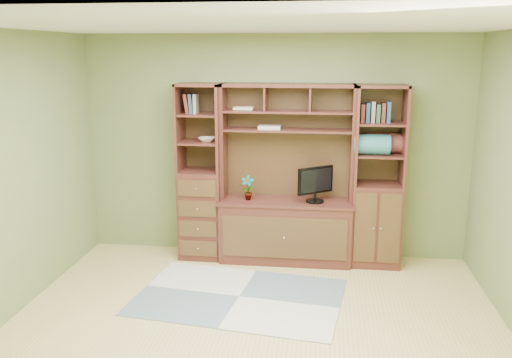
# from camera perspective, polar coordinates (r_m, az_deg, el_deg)

# --- Properties ---
(room) EXTENTS (4.60, 4.10, 2.64)m
(room) POSITION_cam_1_polar(r_m,az_deg,el_deg) (4.44, -0.36, -1.09)
(room) COLOR #D7BC71
(room) RESTS_ON ground
(center_hutch) EXTENTS (1.54, 0.53, 2.05)m
(center_hutch) POSITION_cam_1_polar(r_m,az_deg,el_deg) (6.16, 3.21, 0.39)
(center_hutch) COLOR #4B211A
(center_hutch) RESTS_ON ground
(left_tower) EXTENTS (0.50, 0.45, 2.05)m
(left_tower) POSITION_cam_1_polar(r_m,az_deg,el_deg) (6.34, -5.81, 0.72)
(left_tower) COLOR #4B211A
(left_tower) RESTS_ON ground
(right_tower) EXTENTS (0.55, 0.45, 2.05)m
(right_tower) POSITION_cam_1_polar(r_m,az_deg,el_deg) (6.22, 12.70, 0.20)
(right_tower) COLOR #4B211A
(right_tower) RESTS_ON ground
(rug) EXTENTS (2.17, 1.59, 0.01)m
(rug) POSITION_cam_1_polar(r_m,az_deg,el_deg) (5.55, -1.80, -12.28)
(rug) COLOR #A2A7A7
(rug) RESTS_ON ground
(monitor) EXTENTS (0.49, 0.44, 0.56)m
(monitor) POSITION_cam_1_polar(r_m,az_deg,el_deg) (6.12, 6.28, 0.11)
(monitor) COLOR black
(monitor) RESTS_ON center_hutch
(orchid) EXTENTS (0.15, 0.10, 0.29)m
(orchid) POSITION_cam_1_polar(r_m,az_deg,el_deg) (6.21, -0.88, -0.93)
(orchid) COLOR brown
(orchid) RESTS_ON center_hutch
(magazines) EXTENTS (0.25, 0.18, 0.04)m
(magazines) POSITION_cam_1_polar(r_m,az_deg,el_deg) (6.17, 1.45, 5.48)
(magazines) COLOR beige
(magazines) RESTS_ON center_hutch
(bowl) EXTENTS (0.19, 0.19, 0.05)m
(bowl) POSITION_cam_1_polar(r_m,az_deg,el_deg) (6.25, -5.18, 4.18)
(bowl) COLOR white
(bowl) RESTS_ON left_tower
(blanket_teal) EXTENTS (0.39, 0.23, 0.23)m
(blanket_teal) POSITION_cam_1_polar(r_m,az_deg,el_deg) (6.09, 12.09, 3.58)
(blanket_teal) COLOR #2E7679
(blanket_teal) RESTS_ON right_tower
(blanket_red) EXTENTS (0.40, 0.22, 0.22)m
(blanket_red) POSITION_cam_1_polar(r_m,az_deg,el_deg) (6.23, 13.30, 3.73)
(blanket_red) COLOR brown
(blanket_red) RESTS_ON right_tower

